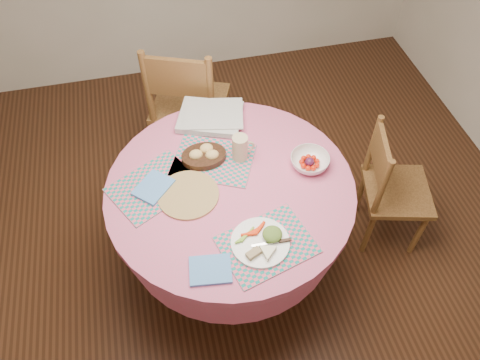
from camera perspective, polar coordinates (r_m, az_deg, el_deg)
The scene contains 16 objects.
ground at distance 2.93m, azimuth -0.97°, elevation -9.89°, with size 4.00×4.00×0.00m, color #331C0F.
room_envelope at distance 1.66m, azimuth -1.79°, elevation 20.53°, with size 4.01×4.01×2.71m.
dining_table at distance 2.46m, azimuth -1.14°, elevation -3.52°, with size 1.24×1.24×0.75m.
chair_right at distance 2.84m, azimuth 17.88°, elevation -0.82°, with size 0.45×0.47×0.84m.
chair_back at distance 3.08m, azimuth -6.42°, elevation 9.19°, with size 0.60×0.59×1.01m.
placemat_front at distance 2.11m, azimuth 3.29°, elevation -7.88°, with size 0.40×0.30×0.01m, color #168077.
placemat_left at distance 2.34m, azimuth -10.49°, elevation -0.77°, with size 0.40×0.30×0.01m, color #168077.
placemat_back at distance 2.41m, azimuth -3.28°, elevation 2.43°, with size 0.40×0.30×0.01m, color #168077.
wicker_trivet at distance 2.28m, azimuth -6.33°, elevation -1.79°, with size 0.30×0.30×0.01m, color olive.
napkin_near at distance 2.04m, azimuth -3.63°, elevation -10.87°, with size 0.18×0.14×0.01m, color #528BD3.
napkin_far at distance 2.32m, azimuth -10.52°, elevation -0.87°, with size 0.18×0.14×0.01m, color #528BD3.
dinner_plate at distance 2.09m, azimuth 2.72°, elevation -7.57°, with size 0.26×0.26×0.05m.
bread_bowl at distance 2.40m, azimuth -4.40°, elevation 3.05°, with size 0.23×0.23×0.08m.
latte_mug at distance 2.37m, azimuth 0.06°, elevation 3.96°, with size 0.12×0.08×0.14m.
fruit_bowl at distance 2.39m, azimuth 8.49°, elevation 2.24°, with size 0.24×0.24×0.06m.
newspaper_stack at distance 2.61m, azimuth -3.58°, elevation 7.73°, with size 0.41×0.37×0.04m.
Camera 1 is at (-0.28, -1.41, 2.55)m, focal length 35.00 mm.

